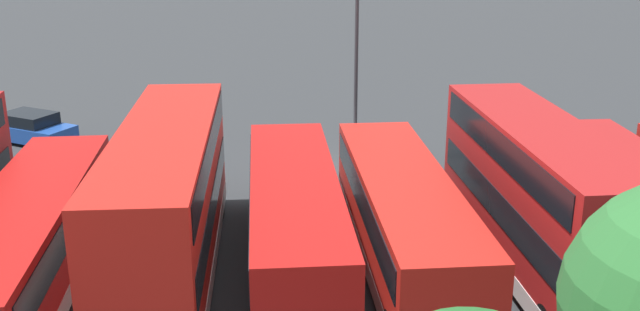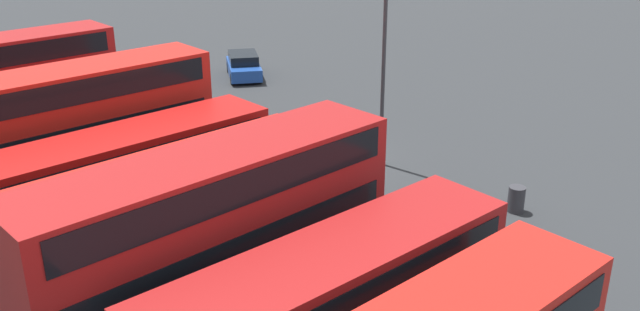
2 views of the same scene
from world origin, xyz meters
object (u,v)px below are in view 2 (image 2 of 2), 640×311
Objects in this scene: bus_double_decker_sixth at (64,124)px; car_hatchback_silver at (138,71)px; bus_single_deck_fifth at (118,171)px; lamp_post_tall at (384,45)px; bus_single_deck_second at (334,296)px; waste_bin_yellow at (516,199)px; bus_single_deck_seventh at (9,125)px; bus_single_deck_fourth at (161,202)px; car_small_green at (244,66)px; bus_double_decker_third at (215,226)px.

bus_double_decker_sixth is 2.76× the size of car_hatchback_silver.
lamp_post_tall is (-3.31, -10.09, 3.42)m from bus_single_deck_fifth.
bus_single_deck_second is 11.16× the size of waste_bin_yellow.
bus_single_deck_fourth is at bearing -176.17° from bus_single_deck_seventh.
bus_single_deck_fifth is at bearing 47.08° from waste_bin_yellow.
waste_bin_yellow is (-24.27, -1.32, -0.22)m from car_hatchback_silver.
bus_single_deck_fifth is 7.49m from bus_single_deck_seventh.
bus_single_deck_second is 2.48× the size of car_hatchback_silver.
bus_single_deck_seventh is at bearing 33.54° from waste_bin_yellow.
bus_double_decker_sixth is 2.75× the size of car_small_green.
car_hatchback_silver is (7.23, -9.97, -0.92)m from bus_single_deck_seventh.
bus_single_deck_fifth is 14.17m from waste_bin_yellow.
waste_bin_yellow is (-9.62, -10.34, -1.15)m from bus_single_deck_fifth.
car_hatchback_silver is (17.91, -9.26, -0.92)m from bus_single_deck_fourth.
car_hatchback_silver reaches higher than waste_bin_yellow.
bus_single_deck_seventh reaches higher than car_hatchback_silver.
bus_single_deck_fourth is 12.40m from waste_bin_yellow.
bus_single_deck_fifth is at bearing 128.75° from car_small_green.
bus_single_deck_fourth is at bearing 135.41° from car_small_green.
bus_single_deck_second is at bearing -179.57° from bus_single_deck_fifth.
bus_single_deck_second is at bearing 160.64° from car_hatchback_silver.
bus_double_decker_sixth reaches higher than car_hatchback_silver.
bus_single_deck_fifth reaches higher than car_small_green.
bus_single_deck_fourth reaches higher than waste_bin_yellow.
car_hatchback_silver and car_small_green have the same top height.
bus_single_deck_fourth is 10.89m from lamp_post_tall.
bus_single_deck_fifth is at bearing -172.66° from bus_single_deck_seventh.
waste_bin_yellow is at bearing -141.63° from bus_double_decker_sixth.
car_hatchback_silver is (11.01, -9.18, -1.75)m from bus_double_decker_sixth.
bus_double_decker_sixth is at bearing 140.17° from car_hatchback_silver.
bus_single_deck_fifth is 2.73× the size of car_hatchback_silver.
bus_double_decker_sixth is 3.95m from bus_single_deck_seventh.
bus_single_deck_seventh is at bearing 125.94° from car_hatchback_silver.
bus_single_deck_fifth is 12.27× the size of waste_bin_yellow.
bus_single_deck_fifth is at bearing 71.84° from lamp_post_tall.
bus_single_deck_seventh is (14.51, 0.15, -0.82)m from bus_double_decker_third.
bus_single_deck_fourth is 20.18m from car_hatchback_silver.
bus_single_deck_second is at bearing -166.51° from bus_double_decker_third.
bus_single_deck_second is 18.23m from bus_single_deck_seventh.
waste_bin_yellow is at bearing 169.58° from car_small_green.
waste_bin_yellow is (1.16, -10.26, -1.15)m from bus_single_deck_second.
lamp_post_tall reaches higher than bus_single_deck_fourth.
car_small_green is at bearing -10.42° from waste_bin_yellow.
bus_double_decker_third is at bearing 173.53° from bus_single_deck_fifth.
bus_double_decker_sixth reaches higher than bus_single_deck_fourth.
waste_bin_yellow is at bearing -176.88° from car_hatchback_silver.
bus_single_deck_fifth is at bearing 148.40° from car_hatchback_silver.
bus_single_deck_second is 0.97× the size of bus_double_decker_third.
bus_double_decker_third is at bearing 140.92° from car_small_green.
bus_single_deck_seventh is (3.78, 0.79, -0.83)m from bus_double_decker_sixth.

